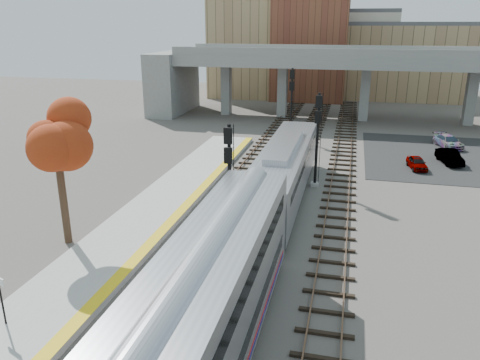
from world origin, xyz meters
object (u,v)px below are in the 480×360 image
at_px(tree, 55,135).
at_px(car_b, 450,157).
at_px(signal_mast_far, 291,103).
at_px(locomotive, 284,170).
at_px(signal_mast_near, 229,186).
at_px(signal_mast_mid, 317,141).
at_px(car_a, 417,163).
at_px(car_c, 448,141).

xyz_separation_m(tree, car_b, (25.09, 22.80, -5.84)).
bearing_deg(signal_mast_far, car_b, -22.77).
bearing_deg(locomotive, signal_mast_near, -104.95).
relative_size(locomotive, signal_mast_near, 2.66).
relative_size(signal_mast_near, signal_mast_far, 0.92).
bearing_deg(signal_mast_near, tree, -166.54).
bearing_deg(locomotive, tree, -138.63).
xyz_separation_m(signal_mast_mid, tree, (-13.48, -13.53, 2.76)).
height_order(signal_mast_far, car_a, signal_mast_far).
height_order(tree, car_a, tree).
relative_size(locomotive, car_b, 4.86).
bearing_deg(signal_mast_mid, locomotive, -120.36).
bearing_deg(signal_mast_near, car_a, 55.17).
bearing_deg(signal_mast_near, car_b, 52.60).
xyz_separation_m(signal_mast_far, car_a, (12.59, -9.06, -3.41)).
bearing_deg(car_c, signal_mast_near, -140.59).
distance_m(locomotive, tree, 15.88).
relative_size(signal_mast_near, car_b, 1.83).
bearing_deg(signal_mast_far, car_a, -35.75).
bearing_deg(car_b, tree, -149.44).
distance_m(locomotive, signal_mast_far, 19.47).
xyz_separation_m(signal_mast_mid, signal_mast_far, (-4.10, 15.87, 0.23)).
bearing_deg(locomotive, car_c, 52.57).
xyz_separation_m(signal_mast_near, tree, (-9.38, -2.24, 2.95)).
height_order(signal_mast_mid, car_c, signal_mast_mid).
height_order(signal_mast_near, car_b, signal_mast_near).
xyz_separation_m(tree, car_c, (26.05, 29.14, -5.86)).
height_order(signal_mast_mid, tree, tree).
relative_size(signal_mast_mid, car_b, 1.90).
relative_size(locomotive, tree, 2.17).
bearing_deg(signal_mast_mid, car_b, 38.61).
bearing_deg(car_a, signal_mast_near, -134.40).
height_order(signal_mast_mid, car_b, signal_mast_mid).
distance_m(tree, car_b, 34.40).
bearing_deg(signal_mast_near, car_c, 58.22).
relative_size(signal_mast_near, signal_mast_mid, 0.96).
xyz_separation_m(locomotive, signal_mast_far, (-2.10, 19.28, 1.72)).
bearing_deg(locomotive, signal_mast_far, 96.22).
distance_m(signal_mast_near, car_c, 31.78).
height_order(car_b, car_c, car_b).
bearing_deg(signal_mast_far, tree, -107.70).
height_order(locomotive, car_b, locomotive).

